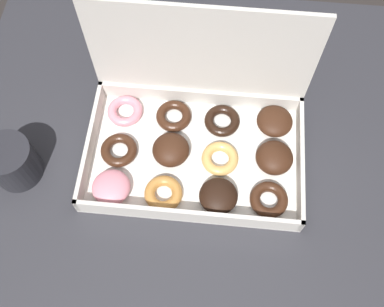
% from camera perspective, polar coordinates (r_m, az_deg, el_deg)
% --- Properties ---
extents(ground_plane, '(8.00, 8.00, 0.00)m').
position_cam_1_polar(ground_plane, '(1.55, 0.96, -14.27)').
color(ground_plane, '#2D2826').
extents(dining_table, '(1.04, 1.03, 0.71)m').
position_cam_1_polar(dining_table, '(0.95, 1.52, -6.84)').
color(dining_table, '#2D2D33').
rests_on(dining_table, ground_plane).
extents(donut_box, '(0.42, 0.27, 0.28)m').
position_cam_1_polar(donut_box, '(0.87, 0.55, 2.34)').
color(donut_box, silver).
rests_on(donut_box, dining_table).
extents(coffee_mug, '(0.09, 0.09, 0.09)m').
position_cam_1_polar(coffee_mug, '(0.91, -22.12, -0.91)').
color(coffee_mug, '#232328').
rests_on(coffee_mug, dining_table).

